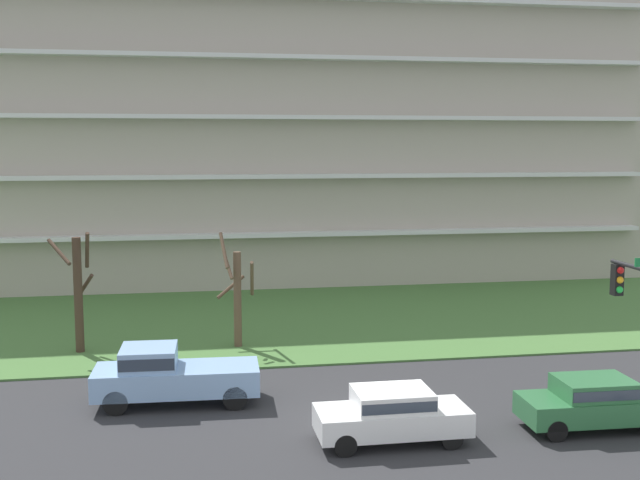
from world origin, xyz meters
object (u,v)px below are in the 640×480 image
at_px(tree_left, 237,293).
at_px(sedan_green_near_left, 594,401).
at_px(tree_far_left, 78,290).
at_px(pickup_blue_center_left, 169,374).
at_px(sedan_white_center_right, 392,413).

relative_size(tree_left, sedan_green_near_left, 1.10).
distance_m(tree_far_left, pickup_blue_center_left, 8.09).
bearing_deg(pickup_blue_center_left, tree_far_left, -59.44).
bearing_deg(tree_left, sedan_green_near_left, -48.58).
relative_size(sedan_green_near_left, pickup_blue_center_left, 0.81).
height_order(tree_left, pickup_blue_center_left, tree_left).
relative_size(pickup_blue_center_left, sedan_white_center_right, 1.24).
distance_m(tree_far_left, tree_left, 6.46).
height_order(tree_far_left, sedan_green_near_left, tree_far_left).
height_order(tree_far_left, sedan_white_center_right, tree_far_left).
height_order(pickup_blue_center_left, sedan_white_center_right, pickup_blue_center_left).
xyz_separation_m(tree_far_left, sedan_green_near_left, (16.43, -11.49, -1.79)).
bearing_deg(sedan_green_near_left, tree_far_left, 146.50).
xyz_separation_m(tree_far_left, pickup_blue_center_left, (3.76, -6.98, -1.64)).
xyz_separation_m(tree_left, sedan_green_near_left, (9.98, -11.31, -1.47)).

